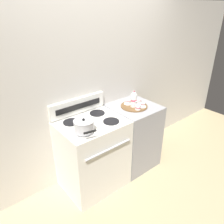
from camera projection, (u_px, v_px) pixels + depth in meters
ground_plane at (112, 173)px, 3.08m from camera, size 6.00×6.00×0.00m
wall_back at (96, 93)px, 2.83m from camera, size 6.00×0.05×2.20m
stove at (93, 154)px, 2.71m from camera, size 0.76×0.64×0.93m
control_panel at (78, 106)px, 2.65m from camera, size 0.75×0.05×0.19m
side_counter at (133, 136)px, 3.10m from camera, size 0.60×0.61×0.92m
saucepan at (84, 126)px, 2.27m from camera, size 0.22×0.30×0.16m
serving_tray at (134, 106)px, 2.88m from camera, size 0.35×0.35×0.01m
teapot at (134, 99)px, 2.81m from camera, size 0.08×0.13×0.22m
teacup_left at (138, 102)px, 2.93m from camera, size 0.10×0.10×0.05m
teacup_right at (142, 105)px, 2.84m from camera, size 0.10×0.10×0.05m
teacup_front at (128, 102)px, 2.92m from camera, size 0.10×0.10×0.05m
creamer_jug at (138, 107)px, 2.76m from camera, size 0.07×0.07×0.07m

